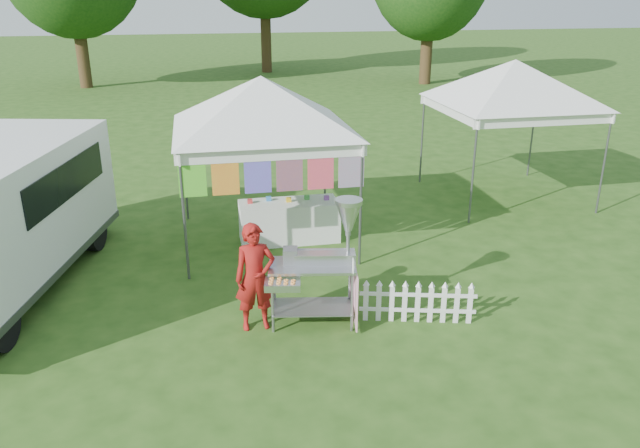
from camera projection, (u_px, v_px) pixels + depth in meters
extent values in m
plane|color=#264A15|center=(297.00, 335.00, 8.42)|extent=(120.00, 120.00, 0.00)
cylinder|color=#59595E|center=(184.00, 218.00, 9.69)|extent=(0.04, 0.04, 2.10)
cylinder|color=#59595E|center=(361.00, 206.00, 10.22)|extent=(0.04, 0.04, 2.10)
cylinder|color=#59595E|center=(184.00, 169.00, 12.29)|extent=(0.04, 0.04, 2.10)
cylinder|color=#59595E|center=(325.00, 161.00, 12.82)|extent=(0.04, 0.04, 2.10)
cube|color=white|center=(273.00, 154.00, 9.62)|extent=(3.00, 0.03, 0.22)
cube|color=white|center=(254.00, 118.00, 12.22)|extent=(3.00, 0.03, 0.22)
pyramid|color=white|center=(261.00, 76.00, 10.56)|extent=(4.24, 4.24, 0.90)
cylinder|color=#59595E|center=(273.00, 149.00, 9.59)|extent=(3.00, 0.03, 0.03)
cube|color=#199A22|center=(192.00, 175.00, 9.48)|extent=(0.42, 0.01, 0.70)
cube|color=red|center=(225.00, 173.00, 9.57)|extent=(0.42, 0.01, 0.70)
cube|color=purple|center=(258.00, 171.00, 9.67)|extent=(0.42, 0.01, 0.70)
cube|color=orange|center=(289.00, 170.00, 9.76)|extent=(0.42, 0.01, 0.70)
cube|color=#C91980|center=(321.00, 168.00, 9.85)|extent=(0.42, 0.01, 0.70)
cube|color=#2EACAB|center=(351.00, 166.00, 9.95)|extent=(0.42, 0.01, 0.70)
cylinder|color=#59595E|center=(473.00, 172.00, 12.09)|extent=(0.04, 0.04, 2.10)
cylinder|color=#59595E|center=(604.00, 164.00, 12.62)|extent=(0.04, 0.04, 2.10)
cylinder|color=#59595E|center=(422.00, 139.00, 14.69)|extent=(0.04, 0.04, 2.10)
cylinder|color=#59595E|center=(532.00, 134.00, 15.22)|extent=(0.04, 0.04, 2.10)
cube|color=white|center=(546.00, 120.00, 12.02)|extent=(3.00, 0.03, 0.22)
cube|color=white|center=(482.00, 97.00, 14.62)|extent=(3.00, 0.03, 0.22)
pyramid|color=white|center=(516.00, 59.00, 12.96)|extent=(4.24, 4.24, 0.90)
cylinder|color=#59595E|center=(547.00, 116.00, 11.99)|extent=(3.00, 0.03, 0.03)
cylinder|color=#392914|center=(81.00, 44.00, 28.59)|extent=(0.56, 0.56, 3.96)
cylinder|color=#392914|center=(266.00, 26.00, 33.77)|extent=(0.56, 0.56, 4.84)
cylinder|color=#392914|center=(427.00, 46.00, 29.81)|extent=(0.56, 0.56, 3.52)
cylinder|color=gray|center=(273.00, 303.00, 8.36)|extent=(0.05, 0.05, 0.88)
cylinder|color=gray|center=(352.00, 302.00, 8.38)|extent=(0.05, 0.05, 0.88)
cylinder|color=gray|center=(274.00, 287.00, 8.81)|extent=(0.05, 0.05, 0.88)
cylinder|color=gray|center=(350.00, 286.00, 8.83)|extent=(0.05, 0.05, 0.88)
cube|color=gray|center=(312.00, 307.00, 8.66)|extent=(1.19, 0.74, 0.01)
cube|color=#B7B7BC|center=(312.00, 266.00, 8.44)|extent=(1.25, 0.78, 0.04)
cube|color=#B7B7BC|center=(325.00, 258.00, 8.45)|extent=(0.86, 0.38, 0.15)
cube|color=gray|center=(290.00, 256.00, 8.43)|extent=(0.23, 0.25, 0.21)
cylinder|color=gray|center=(348.00, 234.00, 8.34)|extent=(0.06, 0.06, 0.88)
cone|color=#B7B7BC|center=(348.00, 217.00, 8.25)|extent=(0.41, 0.41, 0.39)
cylinder|color=#B7B7BC|center=(349.00, 202.00, 8.18)|extent=(0.43, 0.43, 0.06)
cube|color=#B7B7BC|center=(283.00, 284.00, 8.12)|extent=(0.51, 0.37, 0.10)
cube|color=#EEA0B5|center=(355.00, 294.00, 8.61)|extent=(0.15, 0.72, 0.79)
cube|color=white|center=(353.00, 266.00, 8.15)|extent=(0.04, 0.14, 0.18)
imported|color=maroon|center=(255.00, 277.00, 8.37)|extent=(0.57, 0.40, 1.51)
cube|color=silver|center=(53.00, 195.00, 11.45)|extent=(2.07, 1.15, 0.93)
cube|color=black|center=(67.00, 181.00, 9.65)|extent=(0.67, 2.76, 0.57)
cube|color=black|center=(55.00, 149.00, 11.53)|extent=(1.71, 0.43, 0.57)
cylinder|color=black|center=(94.00, 231.00, 11.06)|extent=(0.38, 0.73, 0.70)
cube|color=silver|center=(366.00, 303.00, 8.71)|extent=(0.07, 0.04, 0.56)
cube|color=silver|center=(379.00, 303.00, 8.70)|extent=(0.07, 0.04, 0.56)
cube|color=silver|center=(392.00, 303.00, 8.69)|extent=(0.07, 0.04, 0.56)
cube|color=silver|center=(405.00, 304.00, 8.68)|extent=(0.07, 0.04, 0.56)
cube|color=silver|center=(418.00, 304.00, 8.67)|extent=(0.07, 0.04, 0.56)
cube|color=silver|center=(431.00, 304.00, 8.66)|extent=(0.07, 0.04, 0.56)
cube|color=silver|center=(444.00, 305.00, 8.65)|extent=(0.07, 0.04, 0.56)
cube|color=silver|center=(457.00, 305.00, 8.64)|extent=(0.07, 0.04, 0.56)
cube|color=silver|center=(470.00, 305.00, 8.63)|extent=(0.07, 0.04, 0.56)
cube|color=silver|center=(417.00, 310.00, 8.70)|extent=(1.57, 0.44, 0.05)
cube|color=silver|center=(418.00, 295.00, 8.62)|extent=(1.57, 0.44, 0.05)
cube|color=white|center=(289.00, 221.00, 11.47)|extent=(1.80, 0.70, 0.74)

